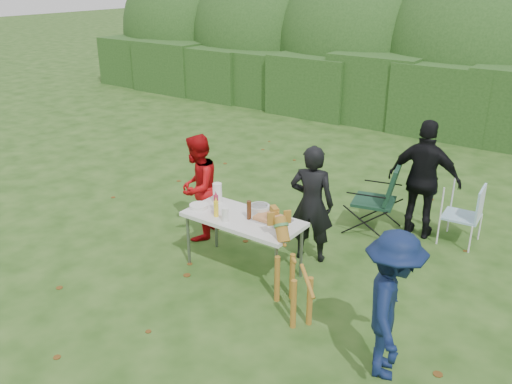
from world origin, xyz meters
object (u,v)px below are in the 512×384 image
Objects in this scene: mustard_bottle at (216,209)px; paper_towel_roll at (217,193)px; person_black_puffy at (424,180)px; lawn_chair at (462,214)px; person_red_jacket at (198,187)px; folding_table at (243,221)px; beer_bottle at (249,210)px; child at (391,306)px; dog at (293,273)px; camping_chair at (374,197)px; ketchup_bottle at (216,203)px; person_cook at (312,204)px.

mustard_bottle is 0.77× the size of paper_towel_roll.
person_black_puffy is at bearing 45.68° from paper_towel_roll.
person_red_jacket is at bearing 28.67° from lawn_chair.
paper_towel_roll is at bearing 39.06° from person_black_puffy.
beer_bottle reaches higher than folding_table.
person_black_puffy is 8.55× the size of mustard_bottle.
child reaches higher than paper_towel_roll.
person_red_jacket reaches higher than lawn_chair.
person_black_puffy is at bearing 109.21° from person_red_jacket.
person_black_puffy is 1.62× the size of dog.
person_red_jacket is 1.43× the size of camping_chair.
paper_towel_roll is (-0.18, 0.24, 0.02)m from ketchup_bottle.
camping_chair reaches higher than lawn_chair.
camping_chair is (1.94, 1.63, -0.23)m from person_red_jacket.
ketchup_bottle reaches higher than lawn_chair.
beer_bottle is (-0.91, 0.43, 0.36)m from dog.
child is at bearing -18.03° from folding_table.
paper_towel_roll is at bearing 36.38° from lawn_chair.
person_cook is 0.92× the size of person_black_puffy.
person_black_puffy is (1.46, 2.26, 0.17)m from folding_table.
person_cook is 1.24m from paper_towel_roll.
dog reaches higher than paper_towel_roll.
lawn_chair is at bearing -150.09° from person_cook.
beer_bottle reaches higher than mustard_bottle.
beer_bottle is (-1.37, -2.26, 0.00)m from person_black_puffy.
camping_chair is at bearing 62.45° from mustard_bottle.
camping_chair is (-0.15, 2.44, 0.03)m from dog.
person_cook is 1.77m from person_black_puffy.
dog is (-1.23, 0.30, -0.24)m from child.
camping_chair is 4.05× the size of paper_towel_roll.
camping_chair reaches higher than mustard_bottle.
child is at bearing 54.34° from person_red_jacket.
paper_towel_roll is (-1.56, 0.61, 0.37)m from dog.
paper_towel_roll is at bearing 51.97° from person_red_jacket.
ketchup_bottle is at bearing 41.47° from lawn_chair.
mustard_bottle is (-0.29, -0.17, 0.15)m from folding_table.
folding_table is at bearing -18.42° from paper_towel_roll.
person_black_puffy is at bearing 58.68° from beer_bottle.
dog is 1.72m from paper_towel_roll.
lawn_chair is (1.00, 2.80, -0.06)m from dog.
paper_towel_roll is (-0.56, 0.19, 0.18)m from folding_table.
ketchup_bottle is (-1.38, 0.37, 0.35)m from dog.
paper_towel_roll is at bearing 126.22° from ketchup_bottle.
dog is 2.98m from lawn_chair.
lawn_chair is (2.00, 2.38, -0.25)m from folding_table.
mustard_bottle is (-2.29, -2.55, 0.40)m from lawn_chair.
ketchup_bottle is (-2.38, -2.44, 0.41)m from lawn_chair.
dog is at bearing -21.37° from paper_towel_roll.
lawn_chair is (1.47, 1.62, -0.35)m from person_cook.
dog is at bearing -14.87° from ketchup_bottle.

